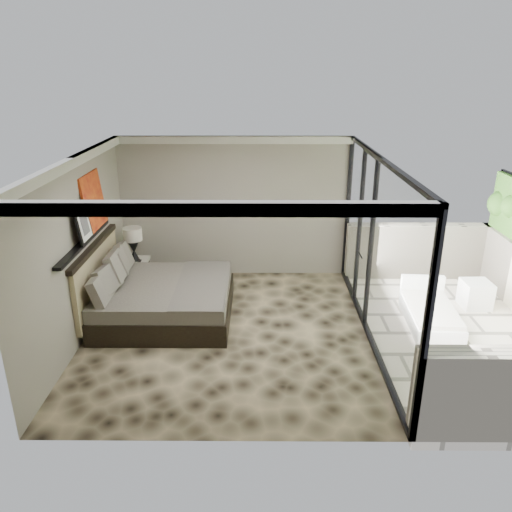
{
  "coord_description": "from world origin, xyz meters",
  "views": [
    {
      "loc": [
        0.5,
        -7.08,
        4.0
      ],
      "look_at": [
        0.45,
        0.4,
        1.17
      ],
      "focal_mm": 35.0,
      "sensor_mm": 36.0,
      "label": 1
    }
  ],
  "objects_px": {
    "table_lamp": "(133,240)",
    "ottoman": "(476,294)",
    "nightstand": "(136,273)",
    "lounger": "(430,313)",
    "bed": "(159,297)"
  },
  "relations": [
    {
      "from": "bed",
      "to": "lounger",
      "type": "bearing_deg",
      "value": -2.54
    },
    {
      "from": "nightstand",
      "to": "lounger",
      "type": "bearing_deg",
      "value": -40.59
    },
    {
      "from": "table_lamp",
      "to": "ottoman",
      "type": "bearing_deg",
      "value": -8.14
    },
    {
      "from": "bed",
      "to": "table_lamp",
      "type": "height_order",
      "value": "bed"
    },
    {
      "from": "bed",
      "to": "lounger",
      "type": "height_order",
      "value": "bed"
    },
    {
      "from": "bed",
      "to": "ottoman",
      "type": "height_order",
      "value": "bed"
    },
    {
      "from": "table_lamp",
      "to": "ottoman",
      "type": "xyz_separation_m",
      "value": [
        6.24,
        -0.89,
        -0.7
      ]
    },
    {
      "from": "table_lamp",
      "to": "lounger",
      "type": "height_order",
      "value": "table_lamp"
    },
    {
      "from": "ottoman",
      "to": "lounger",
      "type": "distance_m",
      "value": 1.18
    },
    {
      "from": "table_lamp",
      "to": "ottoman",
      "type": "height_order",
      "value": "table_lamp"
    },
    {
      "from": "table_lamp",
      "to": "lounger",
      "type": "distance_m",
      "value": 5.51
    },
    {
      "from": "table_lamp",
      "to": "lounger",
      "type": "relative_size",
      "value": 0.43
    },
    {
      "from": "bed",
      "to": "nightstand",
      "type": "height_order",
      "value": "bed"
    },
    {
      "from": "nightstand",
      "to": "lounger",
      "type": "xyz_separation_m",
      "value": [
        5.25,
        -1.54,
        -0.07
      ]
    },
    {
      "from": "bed",
      "to": "nightstand",
      "type": "relative_size",
      "value": 4.45
    }
  ]
}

